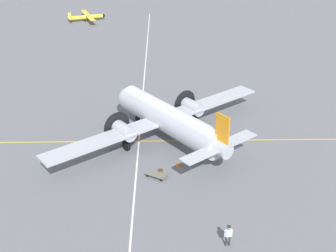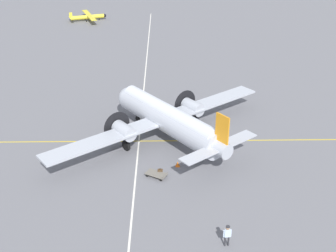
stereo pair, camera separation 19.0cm
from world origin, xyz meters
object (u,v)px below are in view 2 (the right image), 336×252
at_px(traffic_cone, 178,164).
at_px(airliner_main, 165,117).
at_px(crew_foreground, 227,234).
at_px(suitcase_near_door, 160,172).
at_px(baggage_cart, 156,174).
at_px(light_aircraft_taxiing, 89,17).

bearing_deg(traffic_cone, airliner_main, 101.72).
xyz_separation_m(airliner_main, traffic_cone, (1.11, -5.37, -2.32)).
distance_m(crew_foreground, suitcase_near_door, 10.51).
bearing_deg(crew_foreground, airliner_main, 100.40).
height_order(suitcase_near_door, baggage_cart, suitcase_near_door).
distance_m(light_aircraft_taxiing, traffic_cone, 60.91).
height_order(airliner_main, suitcase_near_door, airliner_main).
relative_size(crew_foreground, suitcase_near_door, 2.95).
xyz_separation_m(airliner_main, light_aircraft_taxiing, (-16.19, 53.03, -1.71)).
distance_m(airliner_main, light_aircraft_taxiing, 55.48).
bearing_deg(crew_foreground, suitcase_near_door, 112.86).
relative_size(airliner_main, light_aircraft_taxiing, 2.15).
distance_m(suitcase_near_door, light_aircraft_taxiing, 61.77).
bearing_deg(crew_foreground, light_aircraft_taxiing, 101.92).
bearing_deg(crew_foreground, baggage_cart, 115.51).
distance_m(suitcase_near_door, traffic_cone, 2.14).
bearing_deg(light_aircraft_taxiing, crew_foreground, -93.36).
relative_size(suitcase_near_door, traffic_cone, 1.18).
xyz_separation_m(suitcase_near_door, baggage_cart, (-0.35, -0.36, -0.01)).
relative_size(baggage_cart, traffic_cone, 4.24).
bearing_deg(suitcase_near_door, crew_foreground, -62.53).
distance_m(suitcase_near_door, baggage_cart, 0.50).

